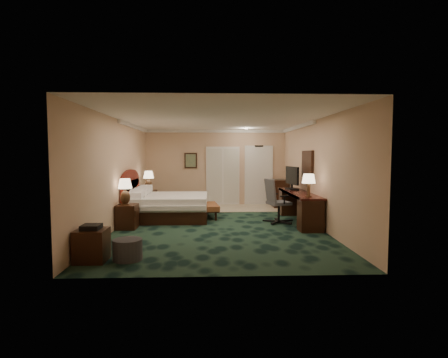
{
  "coord_description": "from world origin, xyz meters",
  "views": [
    {
      "loc": [
        -0.18,
        -8.84,
        1.82
      ],
      "look_at": [
        0.18,
        0.6,
        1.15
      ],
      "focal_mm": 28.0,
      "sensor_mm": 36.0,
      "label": 1
    }
  ],
  "objects_px": {
    "ottoman": "(128,250)",
    "tv": "(292,178)",
    "nightstand_far": "(148,201)",
    "desk_chair": "(279,201)",
    "lamp_near": "(125,192)",
    "desk": "(298,207)",
    "side_table": "(92,245)",
    "lamp_far": "(149,181)",
    "minibar": "(279,193)",
    "bed_bench": "(210,211)",
    "bed": "(170,207)",
    "nightstand_near": "(127,216)"
  },
  "relations": [
    {
      "from": "nightstand_far",
      "to": "ottoman",
      "type": "height_order",
      "value": "nightstand_far"
    },
    {
      "from": "nightstand_near",
      "to": "tv",
      "type": "xyz_separation_m",
      "value": [
        4.39,
        1.33,
        0.84
      ]
    },
    {
      "from": "nightstand_near",
      "to": "desk",
      "type": "bearing_deg",
      "value": 8.59
    },
    {
      "from": "tv",
      "to": "minibar",
      "type": "height_order",
      "value": "tv"
    },
    {
      "from": "desk",
      "to": "minibar",
      "type": "relative_size",
      "value": 2.96
    },
    {
      "from": "bed_bench",
      "to": "tv",
      "type": "relative_size",
      "value": 1.34
    },
    {
      "from": "bed_bench",
      "to": "minibar",
      "type": "xyz_separation_m",
      "value": [
        2.4,
        2.03,
        0.27
      ]
    },
    {
      "from": "bed",
      "to": "tv",
      "type": "distance_m",
      "value": 3.58
    },
    {
      "from": "nightstand_far",
      "to": "bed_bench",
      "type": "distance_m",
      "value": 2.37
    },
    {
      "from": "nightstand_far",
      "to": "side_table",
      "type": "relative_size",
      "value": 1.2
    },
    {
      "from": "bed_bench",
      "to": "nightstand_far",
      "type": "bearing_deg",
      "value": 141.87
    },
    {
      "from": "bed_bench",
      "to": "minibar",
      "type": "height_order",
      "value": "minibar"
    },
    {
      "from": "bed",
      "to": "tv",
      "type": "relative_size",
      "value": 2.45
    },
    {
      "from": "ottoman",
      "to": "tv",
      "type": "distance_m",
      "value": 5.53
    },
    {
      "from": "lamp_near",
      "to": "nightstand_far",
      "type": "bearing_deg",
      "value": 88.76
    },
    {
      "from": "desk_chair",
      "to": "lamp_near",
      "type": "bearing_deg",
      "value": 169.41
    },
    {
      "from": "bed_bench",
      "to": "ottoman",
      "type": "distance_m",
      "value": 4.28
    },
    {
      "from": "desk_chair",
      "to": "minibar",
      "type": "bearing_deg",
      "value": 59.97
    },
    {
      "from": "bed",
      "to": "desk_chair",
      "type": "distance_m",
      "value": 3.07
    },
    {
      "from": "bed",
      "to": "nightstand_near",
      "type": "height_order",
      "value": "bed"
    },
    {
      "from": "bed_bench",
      "to": "tv",
      "type": "bearing_deg",
      "value": -9.38
    },
    {
      "from": "bed",
      "to": "tv",
      "type": "bearing_deg",
      "value": 0.26
    },
    {
      "from": "lamp_far",
      "to": "desk_chair",
      "type": "xyz_separation_m",
      "value": [
        3.81,
        -2.16,
        -0.39
      ]
    },
    {
      "from": "nightstand_far",
      "to": "tv",
      "type": "height_order",
      "value": "tv"
    },
    {
      "from": "nightstand_near",
      "to": "nightstand_far",
      "type": "bearing_deg",
      "value": 89.43
    },
    {
      "from": "tv",
      "to": "desk_chair",
      "type": "bearing_deg",
      "value": -132.66
    },
    {
      "from": "side_table",
      "to": "minibar",
      "type": "distance_m",
      "value": 7.54
    },
    {
      "from": "nightstand_near",
      "to": "desk_chair",
      "type": "relative_size",
      "value": 0.5
    },
    {
      "from": "bed",
      "to": "nightstand_far",
      "type": "bearing_deg",
      "value": 122.59
    },
    {
      "from": "bed",
      "to": "minibar",
      "type": "relative_size",
      "value": 2.25
    },
    {
      "from": "desk",
      "to": "lamp_far",
      "type": "bearing_deg",
      "value": 155.05
    },
    {
      "from": "lamp_near",
      "to": "bed_bench",
      "type": "bearing_deg",
      "value": 35.05
    },
    {
      "from": "nightstand_far",
      "to": "ottoman",
      "type": "relative_size",
      "value": 1.31
    },
    {
      "from": "nightstand_near",
      "to": "ottoman",
      "type": "height_order",
      "value": "nightstand_near"
    },
    {
      "from": "lamp_far",
      "to": "desk_chair",
      "type": "distance_m",
      "value": 4.39
    },
    {
      "from": "lamp_near",
      "to": "desk",
      "type": "distance_m",
      "value": 4.54
    },
    {
      "from": "lamp_far",
      "to": "ottoman",
      "type": "bearing_deg",
      "value": -83.95
    },
    {
      "from": "lamp_near",
      "to": "bed",
      "type": "bearing_deg",
      "value": 55.02
    },
    {
      "from": "bed_bench",
      "to": "minibar",
      "type": "distance_m",
      "value": 3.15
    },
    {
      "from": "desk",
      "to": "side_table",
      "type": "bearing_deg",
      "value": -143.0
    },
    {
      "from": "desk",
      "to": "minibar",
      "type": "xyz_separation_m",
      "value": [
        0.02,
        2.8,
        0.07
      ]
    },
    {
      "from": "nightstand_far",
      "to": "desk",
      "type": "height_order",
      "value": "desk"
    },
    {
      "from": "side_table",
      "to": "desk_chair",
      "type": "xyz_separation_m",
      "value": [
        3.84,
        3.19,
        0.31
      ]
    },
    {
      "from": "lamp_near",
      "to": "side_table",
      "type": "distance_m",
      "value": 2.7
    },
    {
      "from": "nightstand_far",
      "to": "tv",
      "type": "relative_size",
      "value": 0.76
    },
    {
      "from": "minibar",
      "to": "lamp_near",
      "type": "bearing_deg",
      "value": -142.12
    },
    {
      "from": "bed_bench",
      "to": "minibar",
      "type": "bearing_deg",
      "value": 33.52
    },
    {
      "from": "desk_chair",
      "to": "minibar",
      "type": "height_order",
      "value": "desk_chair"
    },
    {
      "from": "lamp_far",
      "to": "minibar",
      "type": "relative_size",
      "value": 0.67
    },
    {
      "from": "lamp_far",
      "to": "desk_chair",
      "type": "bearing_deg",
      "value": -29.55
    }
  ]
}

